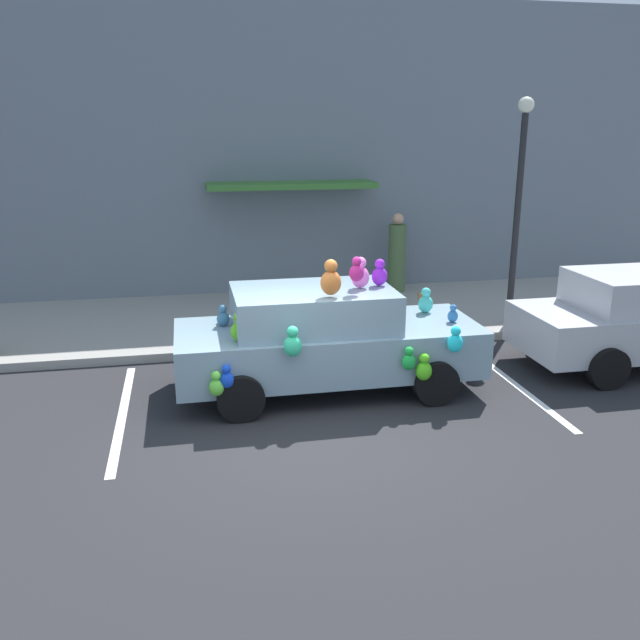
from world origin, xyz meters
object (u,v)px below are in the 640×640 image
at_px(teddy_bear_on_sidewalk, 423,308).
at_px(street_lamp_post, 519,190).
at_px(pedestrian_near_shopfront, 397,256).
at_px(plush_covered_car, 325,338).

height_order(teddy_bear_on_sidewalk, street_lamp_post, street_lamp_post).
distance_m(teddy_bear_on_sidewalk, pedestrian_near_shopfront, 2.55).
xyz_separation_m(street_lamp_post, pedestrian_near_shopfront, (-1.33, 2.86, -1.69)).
bearing_deg(plush_covered_car, street_lamp_post, 28.48).
distance_m(plush_covered_car, pedestrian_near_shopfront, 5.73).
bearing_deg(teddy_bear_on_sidewalk, plush_covered_car, -133.66).
bearing_deg(pedestrian_near_shopfront, plush_covered_car, -118.14).
distance_m(plush_covered_car, teddy_bear_on_sidewalk, 3.57).
height_order(plush_covered_car, pedestrian_near_shopfront, plush_covered_car).
xyz_separation_m(plush_covered_car, pedestrian_near_shopfront, (2.70, 5.05, 0.16)).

